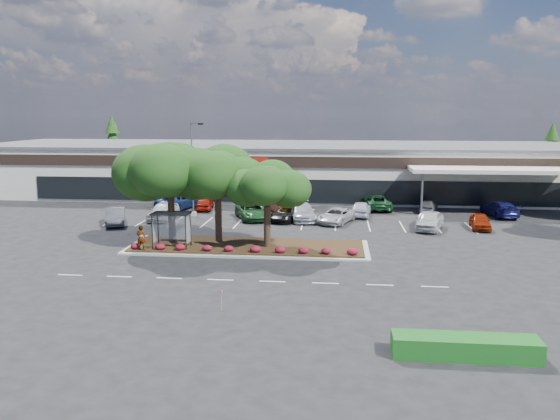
# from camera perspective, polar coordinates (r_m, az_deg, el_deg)

# --- Properties ---
(ground) EXTENTS (160.00, 160.00, 0.00)m
(ground) POSITION_cam_1_polar(r_m,az_deg,el_deg) (37.11, -1.30, -5.60)
(ground) COLOR black
(ground) RESTS_ON ground
(retail_store) EXTENTS (80.40, 25.20, 6.25)m
(retail_store) POSITION_cam_1_polar(r_m,az_deg,el_deg) (69.84, 2.31, 4.38)
(retail_store) COLOR beige
(retail_store) RESTS_ON ground
(landscape_island) EXTENTS (18.00, 6.00, 0.26)m
(landscape_island) POSITION_cam_1_polar(r_m,az_deg,el_deg) (41.19, -3.35, -3.86)
(landscape_island) COLOR #A2A29D
(landscape_island) RESTS_ON ground
(lane_markings) EXTENTS (33.12, 20.06, 0.01)m
(lane_markings) POSITION_cam_1_polar(r_m,az_deg,el_deg) (47.18, 0.15, -2.20)
(lane_markings) COLOR silver
(lane_markings) RESTS_ON ground
(shrub_row) EXTENTS (17.00, 0.80, 0.50)m
(shrub_row) POSITION_cam_1_polar(r_m,az_deg,el_deg) (39.09, -3.86, -4.04)
(shrub_row) COLOR maroon
(shrub_row) RESTS_ON landscape_island
(bus_shelter) EXTENTS (2.75, 1.55, 2.59)m
(bus_shelter) POSITION_cam_1_polar(r_m,az_deg,el_deg) (40.98, -11.24, -0.98)
(bus_shelter) COLOR black
(bus_shelter) RESTS_ON landscape_island
(island_tree_west) EXTENTS (7.20, 7.20, 7.89)m
(island_tree_west) POSITION_cam_1_polar(r_m,az_deg,el_deg) (42.28, -11.35, 1.96)
(island_tree_west) COLOR #11370F
(island_tree_west) RESTS_ON landscape_island
(island_tree_mid) EXTENTS (6.60, 6.60, 7.32)m
(island_tree_mid) POSITION_cam_1_polar(r_m,az_deg,el_deg) (42.09, -6.50, 1.66)
(island_tree_mid) COLOR #11370F
(island_tree_mid) RESTS_ON landscape_island
(island_tree_east) EXTENTS (5.80, 5.80, 6.50)m
(island_tree_east) POSITION_cam_1_polar(r_m,az_deg,el_deg) (40.00, -1.35, 0.70)
(island_tree_east) COLOR #11370F
(island_tree_east) RESTS_ON landscape_island
(hedge_south_east) EXTENTS (6.00, 1.30, 0.90)m
(hedge_south_east) POSITION_cam_1_polar(r_m,az_deg,el_deg) (24.52, 18.78, -13.41)
(hedge_south_east) COLOR #13471A
(hedge_south_east) RESTS_ON ground
(conifer_north_west) EXTENTS (4.40, 4.40, 10.00)m
(conifer_north_west) POSITION_cam_1_polar(r_m,az_deg,el_deg) (88.63, -17.04, 6.34)
(conifer_north_west) COLOR #11370F
(conifer_north_west) RESTS_ON ground
(conifer_north_east) EXTENTS (3.96, 3.96, 9.00)m
(conifer_north_east) POSITION_cam_1_polar(r_m,az_deg,el_deg) (84.89, 26.42, 5.26)
(conifer_north_east) COLOR #11370F
(conifer_north_east) RESTS_ON ground
(person_waiting) EXTENTS (0.69, 0.48, 1.80)m
(person_waiting) POSITION_cam_1_polar(r_m,az_deg,el_deg) (40.68, -14.31, -2.83)
(person_waiting) COLOR #594C47
(person_waiting) RESTS_ON landscape_island
(light_pole) EXTENTS (1.43, 0.50, 9.26)m
(light_pole) POSITION_cam_1_polar(r_m,az_deg,el_deg) (54.18, -9.03, 3.63)
(light_pole) COLOR #A2A29D
(light_pole) RESTS_ON ground
(survey_stake) EXTENTS (0.07, 0.14, 1.10)m
(survey_stake) POSITION_cam_1_polar(r_m,az_deg,el_deg) (28.40, -6.09, -9.11)
(survey_stake) COLOR tan
(survey_stake) RESTS_ON ground
(car_0) EXTENTS (3.23, 4.98, 1.55)m
(car_0) POSITION_cam_1_polar(r_m,az_deg,el_deg) (52.03, -16.82, -0.62)
(car_0) COLOR #4E4F55
(car_0) RESTS_ON ground
(car_1) EXTENTS (2.16, 5.03, 1.69)m
(car_1) POSITION_cam_1_polar(r_m,az_deg,el_deg) (53.19, -12.11, -0.11)
(car_1) COLOR silver
(car_1) RESTS_ON ground
(car_2) EXTENTS (4.29, 6.00, 1.52)m
(car_2) POSITION_cam_1_polar(r_m,az_deg,el_deg) (52.39, -2.96, -0.15)
(car_2) COLOR #1F5327
(car_2) RESTS_ON ground
(car_3) EXTENTS (3.20, 5.79, 1.59)m
(car_3) POSITION_cam_1_polar(r_m,az_deg,el_deg) (51.93, 2.35, -0.20)
(car_3) COLOR #A8AFB3
(car_3) RESTS_ON ground
(car_4) EXTENTS (3.96, 5.30, 1.34)m
(car_4) POSITION_cam_1_polar(r_m,az_deg,el_deg) (51.54, 0.84, -0.41)
(car_4) COLOR black
(car_4) RESTS_ON ground
(car_5) EXTENTS (3.83, 5.42, 1.37)m
(car_5) POSITION_cam_1_polar(r_m,az_deg,el_deg) (50.78, 5.90, -0.60)
(car_5) COLOR #BDBDBD
(car_5) RESTS_ON ground
(car_6) EXTENTS (3.33, 5.10, 1.62)m
(car_6) POSITION_cam_1_polar(r_m,az_deg,el_deg) (49.33, 15.41, -1.08)
(car_6) COLOR silver
(car_6) RESTS_ON ground
(car_7) EXTENTS (2.59, 4.36, 1.39)m
(car_7) POSITION_cam_1_polar(r_m,az_deg,el_deg) (50.61, 15.01, -0.92)
(car_7) COLOR silver
(car_7) RESTS_ON ground
(car_8) EXTENTS (2.05, 4.12, 1.35)m
(car_8) POSITION_cam_1_polar(r_m,az_deg,el_deg) (51.09, 20.18, -1.11)
(car_8) COLOR maroon
(car_8) RESTS_ON ground
(car_9) EXTENTS (4.61, 6.59, 1.67)m
(car_9) POSITION_cam_1_polar(r_m,az_deg,el_deg) (59.13, -10.41, 0.94)
(car_9) COLOR navy
(car_9) RESTS_ON ground
(car_10) EXTENTS (2.13, 4.24, 1.38)m
(car_10) POSITION_cam_1_polar(r_m,az_deg,el_deg) (57.96, -7.88, 0.68)
(car_10) COLOR maroon
(car_10) RESTS_ON ground
(car_11) EXTENTS (3.07, 4.78, 1.49)m
(car_11) POSITION_cam_1_polar(r_m,az_deg,el_deg) (55.32, 0.13, 0.39)
(car_11) COLOR maroon
(car_11) RESTS_ON ground
(car_12) EXTENTS (4.55, 6.77, 1.72)m
(car_12) POSITION_cam_1_polar(r_m,az_deg,el_deg) (54.50, 1.11, 0.37)
(car_12) COLOR brown
(car_12) RESTS_ON ground
(car_13) EXTENTS (2.31, 4.61, 1.51)m
(car_13) POSITION_cam_1_polar(r_m,az_deg,el_deg) (54.41, 8.45, 0.13)
(car_13) COLOR silver
(car_13) RESTS_ON ground
(car_14) EXTENTS (3.09, 5.83, 1.56)m
(car_14) POSITION_cam_1_polar(r_m,az_deg,el_deg) (58.59, 10.03, 0.81)
(car_14) COLOR #174523
(car_14) RESTS_ON ground
(car_16) EXTENTS (2.64, 4.19, 1.33)m
(car_16) POSITION_cam_1_polar(r_m,az_deg,el_deg) (58.40, 15.24, 0.47)
(car_16) COLOR slate
(car_16) RESTS_ON ground
(car_17) EXTENTS (3.07, 5.61, 1.54)m
(car_17) POSITION_cam_1_polar(r_m,az_deg,el_deg) (57.92, 21.95, 0.12)
(car_17) COLOR #151655
(car_17) RESTS_ON ground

